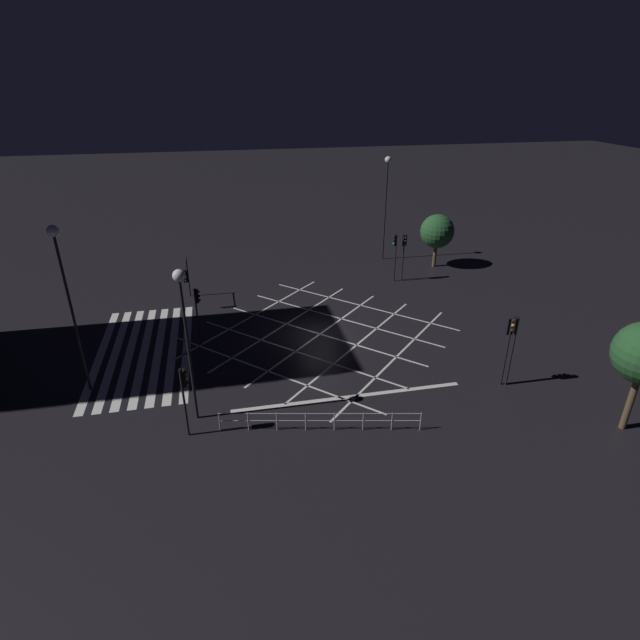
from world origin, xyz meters
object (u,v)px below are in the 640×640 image
at_px(traffic_light_se_cross, 184,389).
at_px(street_tree_near, 437,231).
at_px(traffic_light_nw_main, 404,248).
at_px(street_lamp_east, 387,184).
at_px(street_lamp_far, 183,309).
at_px(traffic_light_median_south, 197,305).
at_px(traffic_light_ne_cross, 513,337).
at_px(traffic_light_ne_main, 508,338).
at_px(traffic_light_nw_cross, 395,248).
at_px(traffic_light_sw_main, 186,275).
at_px(street_lamp_west, 63,272).

height_order(traffic_light_se_cross, street_tree_near, street_tree_near).
bearing_deg(traffic_light_se_cross, traffic_light_nw_main, 45.14).
xyz_separation_m(street_lamp_east, street_lamp_far, (22.27, -17.57, -0.95)).
distance_m(traffic_light_se_cross, street_tree_near, 30.14).
xyz_separation_m(traffic_light_se_cross, street_lamp_east, (-23.63, 17.89, 4.46)).
relative_size(traffic_light_median_south, traffic_light_ne_cross, 0.92).
bearing_deg(traffic_light_nw_main, traffic_light_ne_main, -0.72).
distance_m(traffic_light_median_south, traffic_light_nw_cross, 18.33).
height_order(traffic_light_nw_main, traffic_light_sw_main, traffic_light_nw_main).
height_order(traffic_light_nw_main, traffic_light_ne_main, traffic_light_ne_main).
xyz_separation_m(traffic_light_ne_cross, traffic_light_se_cross, (0.84, -17.72, -0.37)).
xyz_separation_m(traffic_light_nw_main, traffic_light_ne_main, (16.82, -0.21, 0.08)).
bearing_deg(traffic_light_sw_main, street_lamp_far, 2.70).
height_order(traffic_light_median_south, street_lamp_east, street_lamp_east).
bearing_deg(traffic_light_nw_cross, street_tree_near, -150.42).
height_order(traffic_light_nw_main, traffic_light_nw_cross, traffic_light_nw_cross).
relative_size(traffic_light_median_south, street_lamp_far, 0.49).
bearing_deg(traffic_light_median_south, traffic_light_nw_main, 26.00).
bearing_deg(traffic_light_se_cross, street_lamp_west, 136.87).
distance_m(street_lamp_west, street_tree_near, 31.83).
relative_size(traffic_light_ne_cross, street_tree_near, 0.89).
relative_size(traffic_light_ne_main, street_lamp_far, 0.51).
bearing_deg(traffic_light_ne_main, traffic_light_nw_main, -0.72).
distance_m(traffic_light_nw_cross, traffic_light_se_cross, 24.49).
xyz_separation_m(traffic_light_nw_cross, street_lamp_west, (12.41, -22.58, 4.11)).
distance_m(traffic_light_ne_main, traffic_light_median_south, 18.97).
relative_size(traffic_light_nw_cross, street_lamp_far, 0.51).
xyz_separation_m(street_lamp_west, street_tree_near, (-15.29, 27.66, -3.74)).
bearing_deg(traffic_light_se_cross, traffic_light_median_south, 86.74).
bearing_deg(traffic_light_nw_main, street_lamp_east, 178.60).
distance_m(traffic_light_nw_main, street_lamp_far, 24.22).
relative_size(traffic_light_nw_cross, traffic_light_ne_cross, 0.96).
xyz_separation_m(traffic_light_ne_main, street_lamp_east, (-22.61, 0.35, 4.19)).
relative_size(traffic_light_ne_main, traffic_light_nw_cross, 1.00).
bearing_deg(street_lamp_west, traffic_light_nw_cross, 118.79).
bearing_deg(traffic_light_ne_cross, street_tree_near, -102.10).
bearing_deg(traffic_light_median_south, street_lamp_far, -91.57).
relative_size(traffic_light_nw_main, street_lamp_far, 0.50).
bearing_deg(traffic_light_nw_main, traffic_light_ne_cross, -0.10).
relative_size(traffic_light_nw_main, traffic_light_ne_cross, 0.94).
distance_m(traffic_light_median_south, street_lamp_far, 8.77).
height_order(traffic_light_sw_main, street_lamp_east, street_lamp_east).
bearing_deg(traffic_light_sw_main, street_lamp_east, 111.63).
bearing_deg(traffic_light_nw_main, traffic_light_nw_cross, -83.89).
bearing_deg(street_lamp_far, traffic_light_nw_main, 133.39).
height_order(traffic_light_ne_main, street_lamp_east, street_lamp_east).
xyz_separation_m(traffic_light_ne_main, traffic_light_ne_cross, (0.18, 0.18, 0.11)).
height_order(traffic_light_ne_main, traffic_light_se_cross, traffic_light_ne_main).
relative_size(street_lamp_west, street_tree_near, 1.94).
distance_m(traffic_light_nw_cross, street_lamp_far, 23.53).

